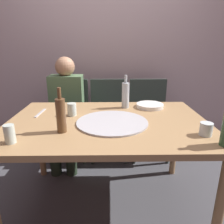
{
  "coord_description": "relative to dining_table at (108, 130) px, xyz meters",
  "views": [
    {
      "loc": [
        0.01,
        -1.46,
        1.3
      ],
      "look_at": [
        0.03,
        0.05,
        0.81
      ],
      "focal_mm": 33.85,
      "sensor_mm": 36.0,
      "label": 1
    }
  ],
  "objects": [
    {
      "name": "wine_glass",
      "position": [
        -0.55,
        -0.36,
        0.13
      ],
      "size": [
        0.06,
        0.06,
        0.11
      ],
      "primitive_type": "cylinder",
      "color": "#B7C6BC",
      "rests_on": "dining_table"
    },
    {
      "name": "ground_plane",
      "position": [
        0.0,
        0.0,
        -0.68
      ],
      "size": [
        8.0,
        8.0,
        0.0
      ],
      "primitive_type": "plane",
      "color": "#424247"
    },
    {
      "name": "back_wall",
      "position": [
        0.0,
        1.35,
        0.62
      ],
      "size": [
        6.0,
        0.1,
        2.6
      ],
      "primitive_type": "cube",
      "color": "#B29EA3",
      "rests_on": "ground_plane"
    },
    {
      "name": "plate_stack",
      "position": [
        0.38,
        0.33,
        0.09
      ],
      "size": [
        0.24,
        0.24,
        0.03
      ],
      "primitive_type": "cylinder",
      "color": "white",
      "rests_on": "dining_table"
    },
    {
      "name": "beer_bottle",
      "position": [
        0.16,
        0.33,
        0.19
      ],
      "size": [
        0.06,
        0.06,
        0.29
      ],
      "color": "#B2BCC1",
      "rests_on": "dining_table"
    },
    {
      "name": "chair_middle",
      "position": [
        0.01,
        0.91,
        -0.17
      ],
      "size": [
        0.44,
        0.44,
        0.9
      ],
      "rotation": [
        0.0,
        0.0,
        3.14
      ],
      "color": "#2D3833",
      "rests_on": "ground_plane"
    },
    {
      "name": "tumbler_near",
      "position": [
        0.61,
        -0.27,
        0.12
      ],
      "size": [
        0.08,
        0.08,
        0.08
      ],
      "primitive_type": "cylinder",
      "color": "silver",
      "rests_on": "dining_table"
    },
    {
      "name": "dining_table",
      "position": [
        0.0,
        0.0,
        0.0
      ],
      "size": [
        1.47,
        1.02,
        0.76
      ],
      "color": "#99754C",
      "rests_on": "ground_plane"
    },
    {
      "name": "table_knife",
      "position": [
        -0.55,
        0.18,
        0.08
      ],
      "size": [
        0.03,
        0.22,
        0.01
      ],
      "primitive_type": "cube",
      "rotation": [
        0.0,
        0.0,
        4.65
      ],
      "color": "#B7B7BC",
      "rests_on": "dining_table"
    },
    {
      "name": "wine_bottle",
      "position": [
        -0.29,
        -0.21,
        0.19
      ],
      "size": [
        0.06,
        0.06,
        0.29
      ],
      "color": "brown",
      "rests_on": "dining_table"
    },
    {
      "name": "pizza_tray",
      "position": [
        0.03,
        -0.05,
        0.08
      ],
      "size": [
        0.51,
        0.51,
        0.01
      ],
      "primitive_type": "cylinder",
      "color": "#ADADB2",
      "rests_on": "dining_table"
    },
    {
      "name": "tumbler_far",
      "position": [
        -0.28,
        0.12,
        0.13
      ],
      "size": [
        0.07,
        0.07,
        0.1
      ],
      "primitive_type": "cylinder",
      "color": "#B7C6BC",
      "rests_on": "dining_table"
    },
    {
      "name": "guest_in_sweater",
      "position": [
        -0.46,
        0.76,
        -0.04
      ],
      "size": [
        0.36,
        0.56,
        1.17
      ],
      "rotation": [
        0.0,
        0.0,
        3.14
      ],
      "color": "#4C6B47",
      "rests_on": "ground_plane"
    },
    {
      "name": "chair_left",
      "position": [
        -0.46,
        0.91,
        -0.17
      ],
      "size": [
        0.44,
        0.44,
        0.9
      ],
      "rotation": [
        0.0,
        0.0,
        3.14
      ],
      "color": "#2D3833",
      "rests_on": "ground_plane"
    },
    {
      "name": "chair_right",
      "position": [
        0.48,
        0.91,
        -0.17
      ],
      "size": [
        0.44,
        0.44,
        0.9
      ],
      "rotation": [
        0.0,
        0.0,
        3.14
      ],
      "color": "#2D3833",
      "rests_on": "ground_plane"
    }
  ]
}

